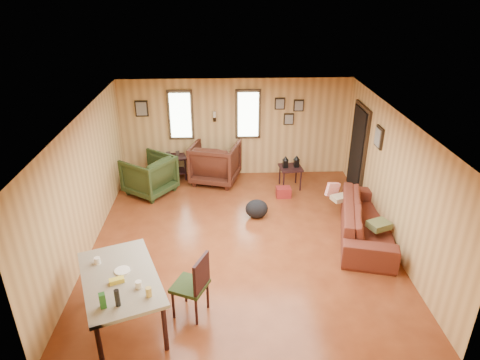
% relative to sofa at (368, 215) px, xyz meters
% --- Properties ---
extents(room, '(5.54, 6.04, 2.44)m').
position_rel_sofa_xyz_m(room, '(-2.23, 0.28, 0.74)').
color(room, brown).
rests_on(room, ground).
extents(sofa, '(1.27, 2.47, 0.93)m').
position_rel_sofa_xyz_m(sofa, '(0.00, 0.00, 0.00)').
color(sofa, maroon).
rests_on(sofa, ground).
extents(recliner_brown, '(1.28, 1.23, 1.08)m').
position_rel_sofa_xyz_m(recliner_brown, '(-2.90, 2.59, 0.08)').
color(recliner_brown, '#451F14').
rests_on(recliner_brown, ground).
extents(recliner_green, '(1.27, 1.29, 0.97)m').
position_rel_sofa_xyz_m(recliner_green, '(-4.39, 2.02, 0.02)').
color(recliner_green, '#29391A').
rests_on(recliner_green, ground).
extents(end_table, '(0.68, 0.65, 0.72)m').
position_rel_sofa_xyz_m(end_table, '(-3.91, 2.80, -0.06)').
color(end_table, black).
rests_on(end_table, ground).
extents(side_table, '(0.55, 0.55, 0.80)m').
position_rel_sofa_xyz_m(side_table, '(-1.15, 2.16, 0.08)').
color(side_table, black).
rests_on(side_table, ground).
extents(cooler, '(0.33, 0.24, 0.23)m').
position_rel_sofa_xyz_m(cooler, '(-1.36, 1.68, -0.35)').
color(cooler, maroon).
rests_on(cooler, ground).
extents(backpack, '(0.53, 0.44, 0.40)m').
position_rel_sofa_xyz_m(backpack, '(-2.04, 0.79, -0.26)').
color(backpack, black).
rests_on(backpack, ground).
extents(sofa_pillows, '(0.94, 1.60, 0.33)m').
position_rel_sofa_xyz_m(sofa_pillows, '(-0.17, 0.22, 0.03)').
color(sofa_pillows, brown).
rests_on(sofa_pillows, sofa).
extents(dining_table, '(1.49, 1.86, 1.07)m').
position_rel_sofa_xyz_m(dining_table, '(-4.14, -2.12, 0.29)').
color(dining_table, gray).
rests_on(dining_table, ground).
extents(dining_chair, '(0.61, 0.61, 1.02)m').
position_rel_sofa_xyz_m(dining_chair, '(-3.15, -1.96, 0.11)').
color(dining_chair, '#29391A').
rests_on(dining_chair, ground).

